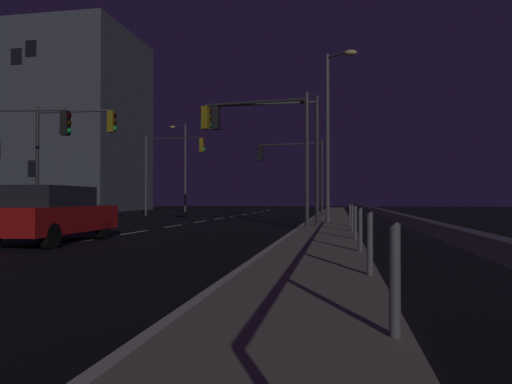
{
  "coord_description": "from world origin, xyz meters",
  "views": [
    {
      "loc": [
        7.3,
        -2.78,
        1.23
      ],
      "look_at": [
        1.54,
        29.34,
        1.71
      ],
      "focal_mm": 32.5,
      "sensor_mm": 36.0,
      "label": 1
    }
  ],
  "objects": [
    {
      "name": "lane_edge_line",
      "position": [
        5.6,
        22.5,
        0.01
      ],
      "size": [
        0.14,
        53.0,
        0.01
      ],
      "color": "silver",
      "rests_on": "ground"
    },
    {
      "name": "building_distant",
      "position": [
        -24.49,
        41.09,
        9.13
      ],
      "size": [
        21.86,
        11.97,
        18.26
      ],
      "color": "#4C515B",
      "rests_on": "ground"
    },
    {
      "name": "traffic_light_overhead_east",
      "position": [
        4.08,
        15.57,
        3.88
      ],
      "size": [
        4.58,
        0.77,
        5.25
      ],
      "color": "#38383D",
      "rests_on": "sidewalk_right"
    },
    {
      "name": "barrier_fence",
      "position": [
        7.74,
        7.03,
        0.87
      ],
      "size": [
        0.09,
        18.14,
        0.98
      ],
      "color": "#59595E",
      "rests_on": "sidewalk_right"
    },
    {
      "name": "sidewalk_right",
      "position": [
        6.87,
        17.5,
        0.07
      ],
      "size": [
        2.03,
        77.0,
        0.14
      ],
      "primitive_type": "cube",
      "color": "gray",
      "rests_on": "ground"
    },
    {
      "name": "traffic_light_mid_right",
      "position": [
        -4.8,
        13.39,
        3.48
      ],
      "size": [
        3.43,
        0.67,
        4.95
      ],
      "color": "#2D3033",
      "rests_on": "ground"
    },
    {
      "name": "lane_markings_center",
      "position": [
        0.0,
        21.0,
        0.01
      ],
      "size": [
        0.14,
        50.0,
        0.01
      ],
      "color": "silver",
      "rests_on": "ground"
    },
    {
      "name": "traffic_light_mid_left",
      "position": [
        4.31,
        26.76,
        3.58
      ],
      "size": [
        4.32,
        0.74,
        4.84
      ],
      "color": "#2D3033",
      "rests_on": "sidewalk_right"
    },
    {
      "name": "street_lamp_median",
      "position": [
        6.98,
        18.26,
        4.69
      ],
      "size": [
        1.38,
        1.15,
        7.66
      ],
      "color": "#4C4C51",
      "rests_on": "sidewalk_right"
    },
    {
      "name": "traffic_light_far_left",
      "position": [
        -4.52,
        28.59,
        4.09
      ],
      "size": [
        4.59,
        0.44,
        5.78
      ],
      "color": "#4C4C51",
      "rests_on": "ground"
    },
    {
      "name": "traffic_light_far_center",
      "position": [
        -4.73,
        16.46,
        3.85
      ],
      "size": [
        3.94,
        0.39,
        5.47
      ],
      "color": "#2D3033",
      "rests_on": "ground"
    },
    {
      "name": "car",
      "position": [
        -0.47,
        8.7,
        0.82
      ],
      "size": [
        2.03,
        4.48,
        1.57
      ],
      "color": "#B71414",
      "rests_on": "ground"
    },
    {
      "name": "ground_plane",
      "position": [
        0.0,
        17.5,
        0.0
      ],
      "size": [
        112.0,
        112.0,
        0.0
      ],
      "primitive_type": "plane",
      "color": "black",
      "rests_on": "ground"
    },
    {
      "name": "traffic_light_near_left",
      "position": [
        4.48,
        15.86,
        3.86
      ],
      "size": [
        4.51,
        0.34,
        5.23
      ],
      "color": "#2D3033",
      "rests_on": "sidewalk_right"
    },
    {
      "name": "street_lamp_far_end",
      "position": [
        -7.2,
        38.97,
        4.9
      ],
      "size": [
        1.72,
        0.46,
        8.32
      ],
      "color": "#4C4C51",
      "rests_on": "ground"
    }
  ]
}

